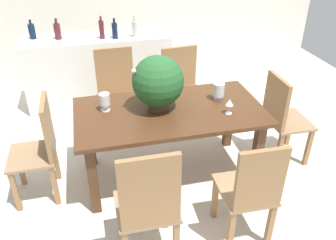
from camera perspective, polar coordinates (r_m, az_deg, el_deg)
The scene contains 18 objects.
ground_plane at distance 3.86m, azimuth -0.43°, elevation -6.79°, with size 7.04×7.04×0.00m, color silver.
dining_table at distance 3.33m, azimuth 0.31°, elevation 0.04°, with size 1.78×0.94×0.76m.
chair_near_left at distance 2.54m, azimuth -3.25°, elevation -13.64°, with size 0.46×0.44×1.06m.
chair_near_right at distance 2.78m, azimuth 13.44°, elevation -11.11°, with size 0.42×0.46×0.99m.
chair_foot_end at distance 3.82m, azimuth 18.09°, elevation 0.82°, with size 0.42×0.47×0.97m.
chair_head_end at distance 3.36m, azimuth -20.08°, elevation -3.93°, with size 0.42×0.45×0.99m.
chair_far_right at distance 4.31m, azimuth 2.24°, elevation 6.01°, with size 0.52×0.48×0.98m.
chair_far_left at distance 4.18m, azimuth -8.39°, elevation 5.18°, with size 0.50×0.46×1.04m.
flower_centerpiece at distance 3.19m, azimuth -1.66°, elevation 6.22°, with size 0.48×0.48×0.52m.
crystal_vase_left at distance 3.27m, azimuth -10.34°, elevation 3.19°, with size 0.10×0.10×0.17m.
crystal_vase_center_near at distance 3.45m, azimuth 8.28°, elevation 4.88°, with size 0.11×0.11×0.18m.
wine_glass at distance 3.22m, azimuth 10.03°, elevation 2.76°, with size 0.07×0.07×0.15m.
kitchen_counter at distance 4.99m, azimuth -11.17°, elevation 8.07°, with size 1.95×0.58×0.95m, color silver.
wine_bottle_green at distance 4.82m, azimuth -17.65°, elevation 13.74°, with size 0.08×0.08×0.27m.
wine_bottle_amber at distance 4.71m, azimuth -5.46°, elevation 14.64°, with size 0.07×0.07×0.28m.
wine_bottle_dark at distance 4.69m, azimuth -10.81°, elevation 14.38°, with size 0.06×0.06×0.29m.
wine_bottle_clear at distance 4.94m, azimuth -21.38°, elevation 13.40°, with size 0.08×0.08×0.25m.
wine_bottle_tall at distance 4.68m, azimuth -8.71°, elevation 14.31°, with size 0.07×0.07×0.26m.
Camera 1 is at (-0.69, -2.98, 2.36)m, focal length 37.23 mm.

